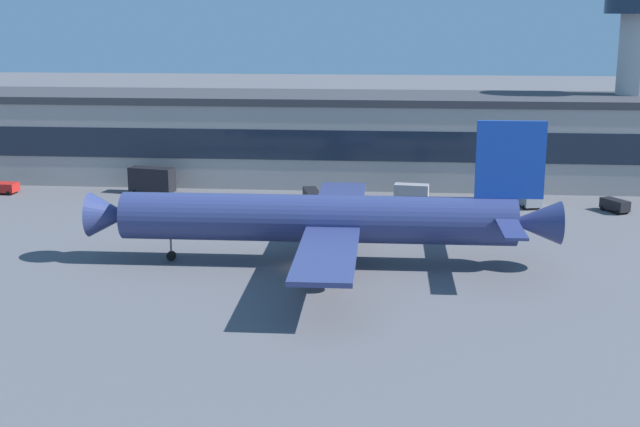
# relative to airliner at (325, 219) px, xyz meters

# --- Properties ---
(ground_plane) EXTENTS (600.00, 600.00, 0.00)m
(ground_plane) POSITION_rel_airliner_xyz_m (-2.23, -1.61, -5.33)
(ground_plane) COLOR #56565B
(terminal_building) EXTENTS (165.01, 18.95, 14.71)m
(terminal_building) POSITION_rel_airliner_xyz_m (-2.23, 50.51, 2.05)
(terminal_building) COLOR #9E9993
(terminal_building) RESTS_ON ground_plane
(airliner) EXTENTS (53.99, 45.98, 16.75)m
(airliner) POSITION_rel_airliner_xyz_m (0.00, 0.00, 0.00)
(airliner) COLOR navy
(airliner) RESTS_ON ground_plane
(control_tower) EXTENTS (11.50, 11.50, 33.91)m
(control_tower) POSITION_rel_airliner_xyz_m (47.38, 54.25, 15.71)
(control_tower) COLOR #B7B7B2
(control_tower) RESTS_ON ground_plane
(belt_loader) EXTENTS (3.45, 6.69, 1.95)m
(belt_loader) POSITION_rel_airliner_xyz_m (-4.62, 32.08, -4.18)
(belt_loader) COLOR black
(belt_loader) RESTS_ON ground_plane
(pushback_tractor) EXTENTS (4.99, 2.98, 1.75)m
(pushback_tractor) POSITION_rel_airliner_xyz_m (-54.33, 34.60, -4.28)
(pushback_tractor) COLOR red
(pushback_tractor) RESTS_ON ground_plane
(crew_van) EXTENTS (5.42, 2.80, 2.55)m
(crew_van) POSITION_rel_airliner_xyz_m (10.30, 35.15, -3.87)
(crew_van) COLOR gray
(crew_van) RESTS_ON ground_plane
(follow_me_car) EXTENTS (3.82, 4.77, 1.85)m
(follow_me_car) POSITION_rel_airliner_xyz_m (39.61, 30.05, -4.24)
(follow_me_car) COLOR black
(follow_me_car) RESTS_ON ground_plane
(stair_truck) EXTENTS (3.86, 6.42, 3.55)m
(stair_truck) POSITION_rel_airliner_xyz_m (27.35, 32.91, -3.35)
(stair_truck) COLOR gray
(stair_truck) RESTS_ON ground_plane
(catering_truck) EXTENTS (7.60, 4.15, 4.15)m
(catering_truck) POSITION_rel_airliner_xyz_m (-30.54, 36.91, -3.04)
(catering_truck) COLOR black
(catering_truck) RESTS_ON ground_plane
(traffic_cone_0) EXTENTS (0.49, 0.49, 0.61)m
(traffic_cone_0) POSITION_rel_airliner_xyz_m (1.71, -7.14, -5.03)
(traffic_cone_0) COLOR #F2590C
(traffic_cone_0) RESTS_ON ground_plane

